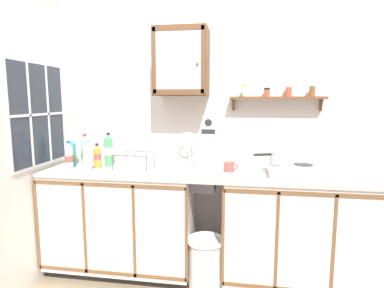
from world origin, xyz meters
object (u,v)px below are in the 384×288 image
(dish_rack, at_px, (133,165))
(wall_cabinet, at_px, (182,62))
(hot_plate_stove, at_px, (292,170))
(bottle_juice_amber_1, at_px, (97,157))
(bottle_water_clear_5, at_px, (88,158))
(warning_sign, at_px, (208,126))
(sink, at_px, (188,174))
(bottle_water_blue_0, at_px, (85,152))
(bottle_detergent_teal_3, at_px, (72,153))
(saucepan, at_px, (280,157))
(trash_bin, at_px, (206,263))
(bottle_soda_green_4, at_px, (109,151))
(bottle_opaque_white_2, at_px, (69,156))
(mug, at_px, (229,167))

(dish_rack, distance_m, wall_cabinet, 1.01)
(hot_plate_stove, relative_size, bottle_juice_amber_1, 1.69)
(bottle_water_clear_5, bearing_deg, warning_sign, 21.35)
(sink, bearing_deg, bottle_water_blue_0, -179.48)
(bottle_detergent_teal_3, height_order, dish_rack, bottle_detergent_teal_3)
(wall_cabinet, bearing_deg, saucepan, -8.44)
(hot_plate_stove, distance_m, dish_rack, 1.37)
(bottle_water_blue_0, relative_size, bottle_juice_amber_1, 1.37)
(sink, relative_size, bottle_water_blue_0, 1.89)
(sink, distance_m, bottle_water_clear_5, 0.88)
(trash_bin, bearing_deg, bottle_soda_green_4, 163.55)
(dish_rack, distance_m, warning_sign, 0.78)
(trash_bin, bearing_deg, bottle_opaque_white_2, 174.39)
(bottle_water_blue_0, bearing_deg, sink, 0.52)
(bottle_water_blue_0, relative_size, bottle_detergent_teal_3, 1.19)
(bottle_soda_green_4, distance_m, trash_bin, 1.32)
(hot_plate_stove, distance_m, bottle_soda_green_4, 1.63)
(bottle_opaque_white_2, bearing_deg, warning_sign, 15.98)
(sink, xyz_separation_m, dish_rack, (-0.49, -0.04, 0.07))
(hot_plate_stove, bearing_deg, bottle_soda_green_4, 176.45)
(dish_rack, bearing_deg, bottle_opaque_white_2, -173.61)
(warning_sign, bearing_deg, saucepan, -23.32)
(mug, relative_size, trash_bin, 0.27)
(bottle_detergent_teal_3, relative_size, dish_rack, 0.77)
(hot_plate_stove, relative_size, trash_bin, 0.84)
(bottle_opaque_white_2, bearing_deg, hot_plate_stove, 1.61)
(sink, height_order, trash_bin, sink)
(bottle_opaque_white_2, bearing_deg, sink, 5.43)
(saucepan, height_order, trash_bin, saucepan)
(saucepan, bearing_deg, bottle_detergent_teal_3, 178.27)
(bottle_soda_green_4, height_order, wall_cabinet, wall_cabinet)
(wall_cabinet, bearing_deg, bottle_juice_amber_1, -170.55)
(mug, height_order, trash_bin, mug)
(bottle_water_clear_5, bearing_deg, bottle_detergent_teal_3, 143.80)
(mug, bearing_deg, bottle_juice_amber_1, -178.44)
(sink, bearing_deg, bottle_water_clear_5, -170.20)
(sink, height_order, wall_cabinet, wall_cabinet)
(bottle_water_blue_0, height_order, trash_bin, bottle_water_blue_0)
(bottle_water_blue_0, distance_m, bottle_water_clear_5, 0.17)
(hot_plate_stove, relative_size, warning_sign, 1.60)
(hot_plate_stove, bearing_deg, wall_cabinet, 171.04)
(hot_plate_stove, distance_m, bottle_detergent_teal_3, 1.98)
(wall_cabinet, bearing_deg, trash_bin, -51.34)
(hot_plate_stove, distance_m, trash_bin, 1.05)
(bottle_soda_green_4, height_order, warning_sign, warning_sign)
(bottle_water_blue_0, bearing_deg, wall_cabinet, 7.21)
(hot_plate_stove, bearing_deg, sink, 176.95)
(wall_cabinet, bearing_deg, bottle_water_clear_5, -162.31)
(bottle_opaque_white_2, relative_size, wall_cabinet, 0.44)
(bottle_juice_amber_1, height_order, bottle_soda_green_4, bottle_soda_green_4)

